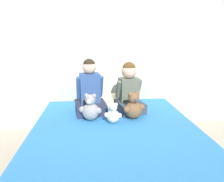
% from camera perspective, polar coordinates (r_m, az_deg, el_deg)
% --- Properties ---
extents(ground_plane, '(14.00, 14.00, 0.00)m').
position_cam_1_polar(ground_plane, '(2.29, 0.98, -20.24)').
color(ground_plane, '#B2A899').
extents(wall_behind_bed, '(8.00, 0.06, 2.50)m').
position_cam_1_polar(wall_behind_bed, '(2.89, -1.24, 13.65)').
color(wall_behind_bed, beige).
rests_on(wall_behind_bed, ground_plane).
extents(bed, '(1.70, 1.86, 0.44)m').
position_cam_1_polar(bed, '(2.17, 1.01, -15.58)').
color(bed, brown).
rests_on(bed, ground_plane).
extents(child_on_left, '(0.39, 0.39, 0.65)m').
position_cam_1_polar(child_on_left, '(2.40, -6.26, -0.25)').
color(child_on_left, '#282D47').
rests_on(child_on_left, bed).
extents(child_on_right, '(0.36, 0.40, 0.60)m').
position_cam_1_polar(child_on_right, '(2.44, 4.93, 0.15)').
color(child_on_right, '#384251').
rests_on(child_on_right, bed).
extents(teddy_bear_held_by_left_child, '(0.25, 0.19, 0.30)m').
position_cam_1_polar(teddy_bear_held_by_left_child, '(2.21, -6.14, -5.12)').
color(teddy_bear_held_by_left_child, '#939399').
rests_on(teddy_bear_held_by_left_child, bed).
extents(teddy_bear_held_by_right_child, '(0.25, 0.19, 0.31)m').
position_cam_1_polar(teddy_bear_held_by_right_child, '(2.25, 6.16, -4.66)').
color(teddy_bear_held_by_right_child, brown).
rests_on(teddy_bear_held_by_right_child, bed).
extents(teddy_bear_between_children, '(0.19, 0.14, 0.23)m').
position_cam_1_polar(teddy_bear_between_children, '(2.14, 0.32, -6.67)').
color(teddy_bear_between_children, silver).
rests_on(teddy_bear_between_children, bed).
extents(pillow_at_headboard, '(0.49, 0.33, 0.11)m').
position_cam_1_polar(pillow_at_headboard, '(2.73, -0.70, -2.66)').
color(pillow_at_headboard, beige).
rests_on(pillow_at_headboard, bed).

